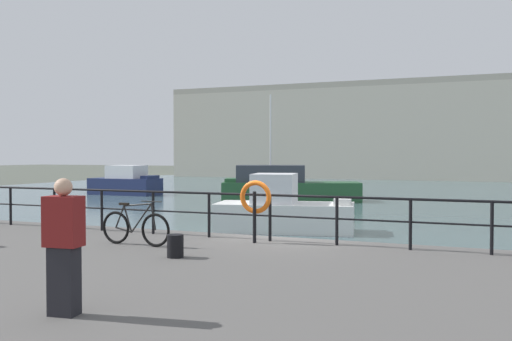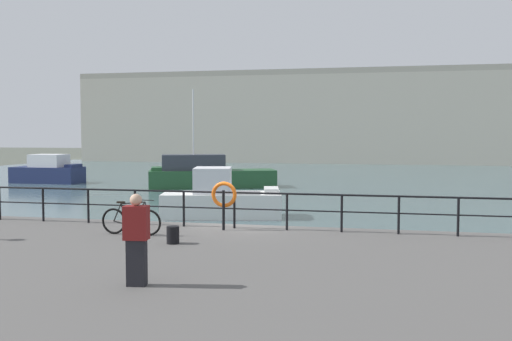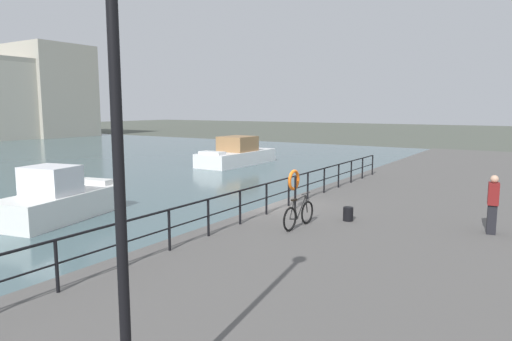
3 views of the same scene
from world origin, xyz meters
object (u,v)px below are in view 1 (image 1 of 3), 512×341
Objects in this scene: life_ring_stand at (255,199)px; harbor_building at (504,131)px; moored_harbor_tender at (126,183)px; standing_person at (64,245)px; mooring_bollard at (175,246)px; moored_white_yacht at (285,187)px; parked_bicycle at (135,227)px; moored_red_daysailer at (283,211)px.

harbor_building is at bearing 85.14° from life_ring_stand.
moored_harbor_tender is 37.54m from standing_person.
standing_person reaches higher than mooring_bollard.
standing_person is at bearing 84.29° from moored_white_yacht.
moored_harbor_tender reaches higher than parked_bicycle.
parked_bicycle is 1.84m from mooring_bollard.
moored_white_yacht is 25.56m from parked_bicycle.
harbor_building is 42.98× the size of standing_person.
harbor_building is 71.44m from standing_person.
parked_bicycle is 1.27× the size of life_ring_stand.
moored_harbor_tender is 0.58× the size of moored_white_yacht.
standing_person is at bearing -78.64° from mooring_bollard.
harbor_building is at bearing 68.99° from moored_red_daysailer.
moored_red_daysailer reaches higher than parked_bicycle.
harbor_building reaches higher than standing_person.
harbor_building is 12.58× the size of moored_red_daysailer.
life_ring_stand is 0.83× the size of standing_person.
parked_bicycle is (0.60, -11.00, 0.66)m from moored_red_daysailer.
life_ring_stand is (2.86, -9.64, 1.25)m from moored_red_daysailer.
harbor_building is 7.88× the size of moored_white_yacht.
standing_person is at bearing -55.09° from moored_harbor_tender.
moored_white_yacht is 5.20× the size of parked_bicycle.
moored_red_daysailer is (-8.37, -55.18, -5.08)m from harbor_building.
life_ring_stand is (2.26, 1.37, 0.59)m from parked_bicycle.
harbor_building is 65.16m from life_ring_stand.
moored_harbor_tender is 12.17× the size of mooring_bollard.
mooring_bollard is at bearing -95.28° from harbor_building.
standing_person is (2.37, -4.95, 0.47)m from parked_bicycle.
parked_bicycle is (5.56, -24.94, 0.56)m from moored_white_yacht.
moored_red_daysailer is 14.79m from moored_white_yacht.
parked_bicycle is 5.50m from standing_person.
standing_person is at bearing -94.34° from harbor_building.
harbor_building reaches higher than moored_harbor_tender.
parked_bicycle is (-7.77, -66.18, -4.41)m from harbor_building.
life_ring_stand reaches higher than mooring_bollard.
life_ring_stand is at bearing -48.95° from moored_harbor_tender.
life_ring_stand is 6.31m from standing_person.
moored_harbor_tender is 3.02× the size of parked_bicycle.
life_ring_stand is at bearing 33.35° from parked_bicycle.
life_ring_stand reaches higher than moored_red_daysailer.
mooring_bollard is at bearing -92.09° from moored_red_daysailer.
moored_harbor_tender is at bearing 130.52° from life_ring_stand.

